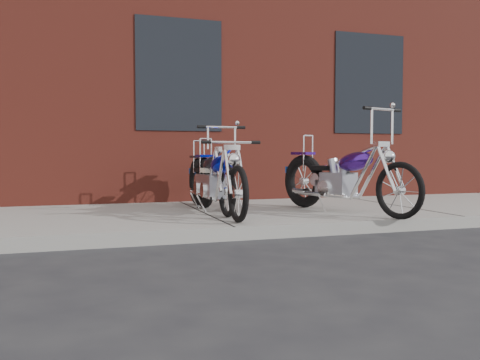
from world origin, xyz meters
name	(u,v)px	position (x,y,z in m)	size (l,w,h in m)	color
ground	(235,241)	(0.00, 0.00, 0.00)	(120.00, 120.00, 0.00)	#232428
sidewalk	(202,217)	(0.00, 1.50, 0.07)	(22.00, 3.00, 0.15)	gray
building_brick	(141,32)	(0.00, 8.00, 4.00)	(22.00, 10.00, 8.00)	maroon
chopper_purple	(343,180)	(1.78, 0.85, 0.58)	(0.89, 2.32, 1.34)	black
chopper_blue	(218,182)	(0.14, 1.18, 0.56)	(0.56, 2.28, 0.99)	black
chopper_third	(210,181)	(0.16, 1.67, 0.55)	(0.55, 2.24, 1.14)	black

